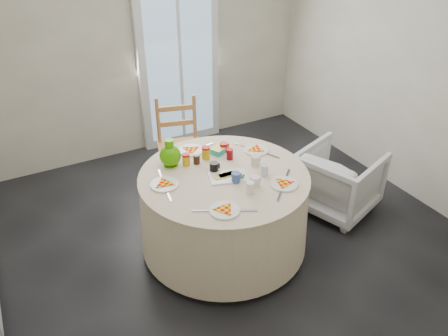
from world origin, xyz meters
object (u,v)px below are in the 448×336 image
table (224,211)px  wooden_chair (180,149)px  green_pitcher (170,151)px  armchair (339,174)px

table → wooden_chair: bearing=87.7°
table → wooden_chair: 1.02m
wooden_chair → table: bearing=-77.0°
table → green_pitcher: 0.68m
table → wooden_chair: wooden_chair is taller
table → armchair: armchair is taller
armchair → green_pitcher: bearing=56.7°
green_pitcher → wooden_chair: bearing=74.9°
wooden_chair → green_pitcher: bearing=-102.9°
table → green_pitcher: (-0.32, 0.35, 0.49)m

